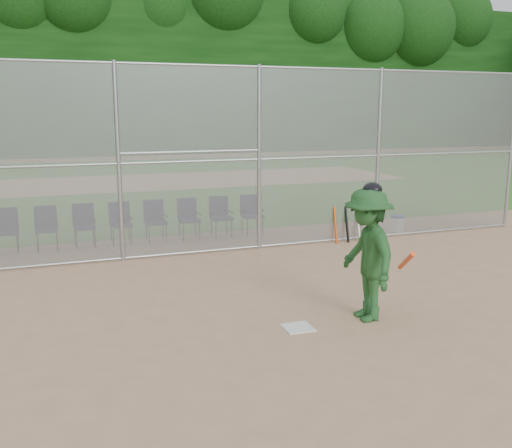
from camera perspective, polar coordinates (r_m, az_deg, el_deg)
name	(u,v)px	position (r m, az deg, el deg)	size (l,w,h in m)	color
ground	(319,336)	(8.05, 6.33, -11.03)	(100.00, 100.00, 0.00)	tan
grass_strip	(130,182)	(25.05, -12.48, 4.09)	(100.00, 100.00, 0.00)	#2F6A20
dirt_patch_far	(130,182)	(25.05, -12.48, 4.10)	(24.00, 24.00, 0.00)	tan
backstop_fence	(215,157)	(12.16, -4.14, 6.67)	(16.09, 0.09, 4.00)	gray
treeline	(118,53)	(26.96, -13.62, 16.25)	(81.00, 60.00, 11.00)	black
home_plate	(298,328)	(8.27, 4.20, -10.29)	(0.40, 0.40, 0.02)	silver
batter_at_plate	(367,254)	(8.48, 11.06, -2.96)	(0.99, 1.43, 2.05)	#1F4F22
water_cooler	(397,224)	(14.94, 13.93, 0.04)	(0.33, 0.33, 0.42)	white
spare_bats	(347,224)	(13.54, 9.07, -0.02)	(0.66, 0.29, 0.84)	#D84C14
chair_1	(7,231)	(13.43, -23.66, -0.67)	(0.54, 0.52, 0.96)	#0E1634
chair_2	(46,229)	(13.41, -20.22, -0.43)	(0.54, 0.52, 0.96)	#0E1634
chair_3	(84,226)	(13.43, -16.78, -0.20)	(0.54, 0.52, 0.96)	#0E1634
chair_4	(121,224)	(13.50, -13.36, 0.04)	(0.54, 0.52, 0.96)	#0E1634
chair_5	(156,221)	(13.61, -9.99, 0.27)	(0.54, 0.52, 0.96)	#0E1634
chair_6	(189,219)	(13.78, -6.69, 0.50)	(0.54, 0.52, 0.96)	#0E1634
chair_7	(221,217)	(13.99, -3.48, 0.72)	(0.54, 0.52, 0.96)	#0E1634
chair_8	(252,215)	(14.24, -0.37, 0.93)	(0.54, 0.52, 0.96)	#0E1634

